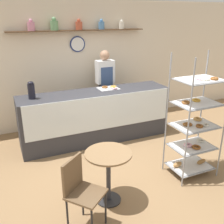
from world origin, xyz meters
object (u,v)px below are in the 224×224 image
(cafe_table, at_px, (108,166))
(pastry_rack, at_px, (195,125))
(cafe_chair, at_px, (80,187))
(coffee_carafe, at_px, (31,90))
(person_worker, at_px, (105,86))
(donut_tray_counter, at_px, (110,88))

(cafe_table, bearing_deg, pastry_rack, 3.81)
(pastry_rack, height_order, cafe_table, pastry_rack)
(pastry_rack, distance_m, cafe_chair, 1.99)
(pastry_rack, height_order, coffee_carafe, pastry_rack)
(cafe_chair, xyz_separation_m, coffee_carafe, (-0.18, 2.16, 0.60))
(person_worker, height_order, cafe_chair, person_worker)
(cafe_chair, bearing_deg, person_worker, 22.15)
(cafe_chair, height_order, coffee_carafe, coffee_carafe)
(person_worker, relative_size, cafe_table, 2.30)
(cafe_table, bearing_deg, cafe_chair, -148.54)
(coffee_carafe, distance_m, donut_tray_counter, 1.52)
(coffee_carafe, bearing_deg, person_worker, 19.12)
(person_worker, bearing_deg, cafe_chair, -117.82)
(coffee_carafe, bearing_deg, donut_tray_counter, 1.97)
(cafe_chair, bearing_deg, donut_tray_counter, 18.80)
(pastry_rack, relative_size, coffee_carafe, 6.12)
(coffee_carafe, bearing_deg, cafe_chair, -85.21)
(pastry_rack, distance_m, coffee_carafe, 2.78)
(donut_tray_counter, bearing_deg, cafe_chair, -121.17)
(person_worker, xyz_separation_m, cafe_table, (-0.95, -2.42, -0.39))
(cafe_chair, relative_size, coffee_carafe, 2.89)
(person_worker, height_order, coffee_carafe, person_worker)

